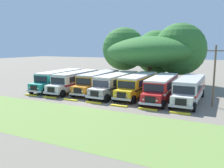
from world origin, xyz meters
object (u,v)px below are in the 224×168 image
at_px(parked_bus_slot_1, 76,80).
at_px(parked_bus_slot_3, 116,83).
at_px(broad_shade_tree, 154,51).
at_px(parked_bus_slot_6, 190,88).
at_px(parked_bus_slot_4, 139,84).
at_px(parked_bus_slot_5, 162,87).
at_px(parked_bus_slot_0, 59,79).
at_px(utility_pole, 214,74).
at_px(parked_bus_slot_2, 98,81).

height_order(parked_bus_slot_1, parked_bus_slot_3, same).
xyz_separation_m(parked_bus_slot_3, broad_shade_tree, (1.79, 11.98, 4.27)).
bearing_deg(parked_bus_slot_3, parked_bus_slot_6, 92.10).
bearing_deg(parked_bus_slot_4, parked_bus_slot_5, 76.16).
distance_m(parked_bus_slot_0, utility_pole, 22.32).
distance_m(broad_shade_tree, utility_pole, 17.25).
bearing_deg(parked_bus_slot_0, parked_bus_slot_1, 85.50).
bearing_deg(broad_shade_tree, parked_bus_slot_5, -69.21).
relative_size(parked_bus_slot_1, parked_bus_slot_2, 1.00).
relative_size(parked_bus_slot_1, broad_shade_tree, 0.63).
bearing_deg(parked_bus_slot_4, utility_pole, 77.35).
xyz_separation_m(parked_bus_slot_1, parked_bus_slot_3, (6.62, 0.26, 0.00)).
bearing_deg(broad_shade_tree, parked_bus_slot_0, -133.56).
distance_m(parked_bus_slot_2, utility_pole, 15.89).
height_order(parked_bus_slot_4, utility_pole, utility_pole).
height_order(parked_bus_slot_1, parked_bus_slot_6, same).
distance_m(parked_bus_slot_2, broad_shade_tree, 13.12).
relative_size(parked_bus_slot_2, parked_bus_slot_6, 1.01).
height_order(parked_bus_slot_0, parked_bus_slot_3, same).
distance_m(parked_bus_slot_6, utility_pole, 3.70).
bearing_deg(parked_bus_slot_5, parked_bus_slot_0, -92.68).
xyz_separation_m(broad_shade_tree, utility_pole, (10.62, -13.40, -2.27)).
bearing_deg(parked_bus_slot_1, parked_bus_slot_6, 89.70).
relative_size(parked_bus_slot_2, parked_bus_slot_3, 1.00).
height_order(parked_bus_slot_1, parked_bus_slot_5, same).
height_order(parked_bus_slot_2, parked_bus_slot_3, same).
bearing_deg(parked_bus_slot_5, parked_bus_slot_2, -97.57).
distance_m(parked_bus_slot_3, parked_bus_slot_5, 6.41).
height_order(parked_bus_slot_2, parked_bus_slot_5, same).
distance_m(parked_bus_slot_0, parked_bus_slot_2, 6.63).
xyz_separation_m(parked_bus_slot_1, parked_bus_slot_5, (13.02, 0.07, 0.00)).
height_order(parked_bus_slot_1, utility_pole, utility_pole).
distance_m(parked_bus_slot_5, utility_pole, 6.45).
distance_m(parked_bus_slot_0, broad_shade_tree, 17.33).
bearing_deg(parked_bus_slot_4, parked_bus_slot_1, -85.10).
xyz_separation_m(parked_bus_slot_0, parked_bus_slot_6, (19.52, 0.36, 0.00)).
relative_size(parked_bus_slot_1, parked_bus_slot_5, 1.00).
bearing_deg(parked_bus_slot_1, parked_bus_slot_0, -92.94).
height_order(parked_bus_slot_3, broad_shade_tree, broad_shade_tree).
xyz_separation_m(parked_bus_slot_4, parked_bus_slot_5, (3.38, -0.81, 0.00)).
height_order(parked_bus_slot_4, parked_bus_slot_6, same).
height_order(parked_bus_slot_0, utility_pole, utility_pole).
bearing_deg(parked_bus_slot_2, parked_bus_slot_3, 76.20).
relative_size(parked_bus_slot_4, parked_bus_slot_6, 1.00).
height_order(parked_bus_slot_0, broad_shade_tree, broad_shade_tree).
distance_m(parked_bus_slot_1, parked_bus_slot_3, 6.63).
distance_m(parked_bus_slot_1, parked_bus_slot_4, 9.68).
xyz_separation_m(parked_bus_slot_4, utility_pole, (9.38, -2.05, 2.00)).
bearing_deg(parked_bus_slot_6, parked_bus_slot_4, -93.89).
xyz_separation_m(parked_bus_slot_2, parked_bus_slot_5, (9.62, -0.82, 0.00)).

